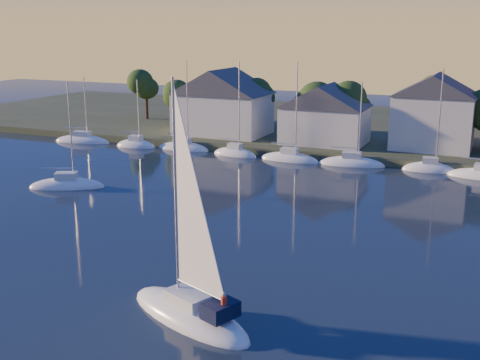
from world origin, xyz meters
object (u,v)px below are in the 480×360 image
Objects in this scene: clubhouse_west at (223,101)px; drifting_sailboat_left at (67,187)px; clubhouse_east at (434,111)px; hero_sailboat at (191,309)px; clubhouse_centre at (325,113)px.

clubhouse_west is 32.20m from drifting_sailboat_left.
hero_sailboat reaches higher than clubhouse_east.
drifting_sailboat_left is (-3.50, -31.47, -5.84)m from clubhouse_west.
drifting_sailboat_left is at bearing -16.38° from hero_sailboat.
clubhouse_west is 1.11× the size of drifting_sailboat_left.
clubhouse_east is (30.00, 1.00, 0.07)m from clubhouse_west.
clubhouse_east reaches higher than clubhouse_west.
clubhouse_west is at bearing 176.42° from clubhouse_centre.
hero_sailboat reaches higher than clubhouse_west.
hero_sailboat is 33.48m from drifting_sailboat_left.
clubhouse_east is at bearing -75.68° from hero_sailboat.
clubhouse_east is at bearing 8.13° from clubhouse_centre.
clubhouse_centre is 51.94m from hero_sailboat.
drifting_sailboat_left is (-33.50, -32.47, -5.90)m from clubhouse_east.
hero_sailboat is at bearing -64.55° from drifting_sailboat_left.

